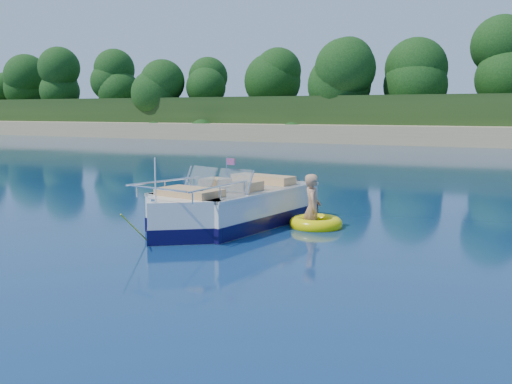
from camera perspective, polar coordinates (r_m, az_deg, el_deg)
ground at (r=12.57m, az=-5.14°, el=-4.18°), size 160.00×160.00×0.00m
shoreline at (r=74.50m, az=21.86°, el=6.23°), size 170.00×59.00×6.00m
treeline at (r=51.92m, az=19.91°, el=10.81°), size 150.00×7.12×8.19m
motorboat at (r=13.30m, az=-2.90°, el=-1.79°), size 2.74×5.94×1.99m
tow_tube at (r=13.29m, az=6.01°, el=-3.15°), size 1.32×1.32×0.33m
boy at (r=13.36m, az=5.62°, el=-3.46°), size 0.75×0.98×1.75m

